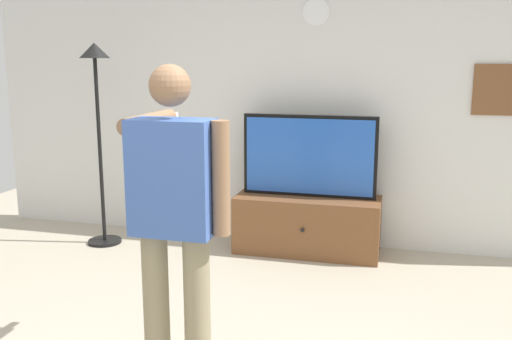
{
  "coord_description": "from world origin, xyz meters",
  "views": [
    {
      "loc": [
        0.99,
        -2.34,
        1.78
      ],
      "look_at": [
        0.05,
        1.2,
        1.05
      ],
      "focal_mm": 39.09,
      "sensor_mm": 36.0,
      "label": 1
    }
  ],
  "objects_px": {
    "tv_stand": "(307,225)",
    "framed_picture": "(508,90)",
    "television": "(309,156)",
    "floor_lamp": "(97,103)",
    "wall_clock": "(316,12)",
    "person_standing_nearer_lamp": "(175,212)"
  },
  "relations": [
    {
      "from": "television",
      "to": "wall_clock",
      "type": "xyz_separation_m",
      "value": [
        0.0,
        0.24,
        1.29
      ]
    },
    {
      "from": "floor_lamp",
      "to": "television",
      "type": "bearing_deg",
      "value": 8.43
    },
    {
      "from": "person_standing_nearer_lamp",
      "to": "floor_lamp",
      "type": "bearing_deg",
      "value": 128.16
    },
    {
      "from": "wall_clock",
      "to": "person_standing_nearer_lamp",
      "type": "relative_size",
      "value": 0.14
    },
    {
      "from": "tv_stand",
      "to": "framed_picture",
      "type": "distance_m",
      "value": 2.12
    },
    {
      "from": "tv_stand",
      "to": "person_standing_nearer_lamp",
      "type": "distance_m",
      "value": 2.5
    },
    {
      "from": "wall_clock",
      "to": "floor_lamp",
      "type": "xyz_separation_m",
      "value": [
        -1.97,
        -0.54,
        -0.82
      ]
    },
    {
      "from": "television",
      "to": "floor_lamp",
      "type": "xyz_separation_m",
      "value": [
        -1.97,
        -0.29,
        0.47
      ]
    },
    {
      "from": "television",
      "to": "framed_picture",
      "type": "distance_m",
      "value": 1.8
    },
    {
      "from": "tv_stand",
      "to": "floor_lamp",
      "type": "distance_m",
      "value": 2.28
    },
    {
      "from": "tv_stand",
      "to": "person_standing_nearer_lamp",
      "type": "xyz_separation_m",
      "value": [
        -0.31,
        -2.36,
        0.74
      ]
    },
    {
      "from": "framed_picture",
      "to": "floor_lamp",
      "type": "relative_size",
      "value": 0.3
    },
    {
      "from": "floor_lamp",
      "to": "person_standing_nearer_lamp",
      "type": "bearing_deg",
      "value": -51.84
    },
    {
      "from": "tv_stand",
      "to": "floor_lamp",
      "type": "height_order",
      "value": "floor_lamp"
    },
    {
      "from": "tv_stand",
      "to": "television",
      "type": "height_order",
      "value": "television"
    },
    {
      "from": "wall_clock",
      "to": "television",
      "type": "bearing_deg",
      "value": -90.0
    },
    {
      "from": "television",
      "to": "wall_clock",
      "type": "height_order",
      "value": "wall_clock"
    },
    {
      "from": "tv_stand",
      "to": "floor_lamp",
      "type": "bearing_deg",
      "value": -172.89
    },
    {
      "from": "framed_picture",
      "to": "floor_lamp",
      "type": "bearing_deg",
      "value": -171.58
    },
    {
      "from": "tv_stand",
      "to": "framed_picture",
      "type": "bearing_deg",
      "value": 9.96
    },
    {
      "from": "framed_picture",
      "to": "wall_clock",
      "type": "bearing_deg",
      "value": -179.83
    },
    {
      "from": "tv_stand",
      "to": "person_standing_nearer_lamp",
      "type": "height_order",
      "value": "person_standing_nearer_lamp"
    }
  ]
}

